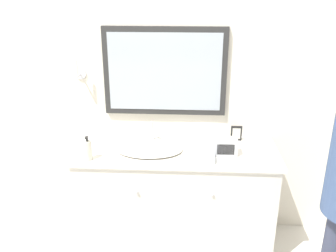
% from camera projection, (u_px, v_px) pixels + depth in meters
% --- Properties ---
extents(wall_back, '(8.00, 0.18, 2.55)m').
position_uv_depth(wall_back, '(177.00, 93.00, 3.18)').
color(wall_back, silver).
rests_on(wall_back, ground_plane).
extents(vanity_counter, '(1.62, 0.62, 0.91)m').
position_uv_depth(vanity_counter, '(176.00, 198.00, 3.17)').
color(vanity_counter, beige).
rests_on(vanity_counter, ground_plane).
extents(sink_basin, '(0.54, 0.42, 0.17)m').
position_uv_depth(sink_basin, '(149.00, 148.00, 2.98)').
color(sink_basin, silver).
rests_on(sink_basin, vanity_counter).
extents(soap_bottle, '(0.06, 0.06, 0.19)m').
position_uv_depth(soap_bottle, '(88.00, 150.00, 2.80)').
color(soap_bottle, beige).
rests_on(soap_bottle, vanity_counter).
extents(appliance_box, '(0.18, 0.12, 0.13)m').
position_uv_depth(appliance_box, '(225.00, 147.00, 2.90)').
color(appliance_box, '#BCBCC1').
rests_on(appliance_box, vanity_counter).
extents(picture_frame, '(0.09, 0.01, 0.13)m').
position_uv_depth(picture_frame, '(236.00, 133.00, 3.14)').
color(picture_frame, black).
rests_on(picture_frame, vanity_counter).
extents(hand_towel_near_sink, '(0.14, 0.14, 0.05)m').
position_uv_depth(hand_towel_near_sink, '(205.00, 157.00, 2.81)').
color(hand_towel_near_sink, '#A8B7C6').
rests_on(hand_towel_near_sink, vanity_counter).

